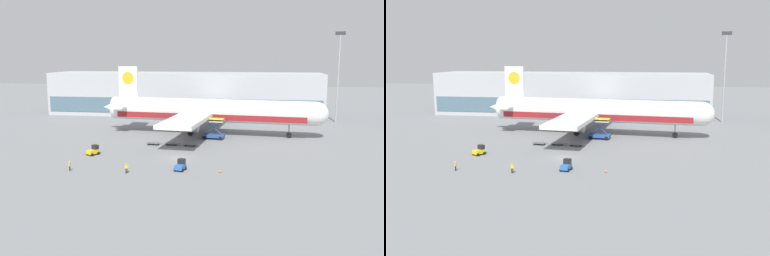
# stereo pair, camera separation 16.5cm
# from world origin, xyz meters

# --- Properties ---
(ground_plane) EXTENTS (400.00, 400.00, 0.00)m
(ground_plane) POSITION_xyz_m (0.00, 0.00, 0.00)
(ground_plane) COLOR slate
(terminal_building) EXTENTS (90.00, 18.20, 14.00)m
(terminal_building) POSITION_xyz_m (-9.39, 62.23, 6.99)
(terminal_building) COLOR #B2B7BC
(terminal_building) RESTS_ON ground_plane
(light_mast) EXTENTS (2.80, 0.50, 26.62)m
(light_mast) POSITION_xyz_m (38.29, 51.66, 15.20)
(light_mast) COLOR #9EA0A5
(light_mast) RESTS_ON ground_plane
(airplane_main) EXTENTS (58.05, 48.54, 17.00)m
(airplane_main) POSITION_xyz_m (2.34, 26.66, 5.84)
(airplane_main) COLOR white
(airplane_main) RESTS_ON ground_plane
(scissor_lift_loader) EXTENTS (5.46, 3.79, 4.92)m
(scissor_lift_loader) POSITION_xyz_m (4.81, 20.65, 1.91)
(scissor_lift_loader) COLOR #284C99
(scissor_lift_loader) RESTS_ON ground_plane
(baggage_tug_foreground) EXTENTS (2.48, 2.81, 2.00)m
(baggage_tug_foreground) POSITION_xyz_m (-17.35, 0.16, 0.88)
(baggage_tug_foreground) COLOR yellow
(baggage_tug_foreground) RESTS_ON ground_plane
(baggage_tug_mid) EXTENTS (2.01, 2.66, 2.00)m
(baggage_tug_mid) POSITION_xyz_m (2.16, -8.66, 0.88)
(baggage_tug_mid) COLOR #2D66B7
(baggage_tug_mid) RESTS_ON ground_plane
(baggage_dolly_lead) EXTENTS (3.74, 1.65, 0.48)m
(baggage_dolly_lead) POSITION_xyz_m (-7.82, 11.52, 0.39)
(baggage_dolly_lead) COLOR #56565B
(baggage_dolly_lead) RESTS_ON ground_plane
(baggage_dolly_second) EXTENTS (3.74, 1.65, 0.48)m
(baggage_dolly_second) POSITION_xyz_m (-3.56, 11.87, 0.39)
(baggage_dolly_second) COLOR #56565B
(baggage_dolly_second) RESTS_ON ground_plane
(baggage_dolly_third) EXTENTS (3.74, 1.65, 0.48)m
(baggage_dolly_third) POSITION_xyz_m (0.62, 11.45, 0.39)
(baggage_dolly_third) COLOR #56565B
(baggage_dolly_third) RESTS_ON ground_plane
(ground_crew_near) EXTENTS (0.22, 0.57, 1.72)m
(ground_crew_near) POSITION_xyz_m (-16.89, -11.89, 1.01)
(ground_crew_near) COLOR black
(ground_crew_near) RESTS_ON ground_plane
(ground_crew_far) EXTENTS (0.52, 0.36, 1.82)m
(ground_crew_far) POSITION_xyz_m (-6.62, -11.95, 1.08)
(ground_crew_far) COLOR black
(ground_crew_far) RESTS_ON ground_plane
(traffic_cone_near) EXTENTS (0.40, 0.40, 0.58)m
(traffic_cone_near) POSITION_xyz_m (9.10, -8.92, 0.28)
(traffic_cone_near) COLOR black
(traffic_cone_near) RESTS_ON ground_plane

